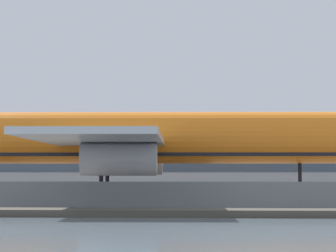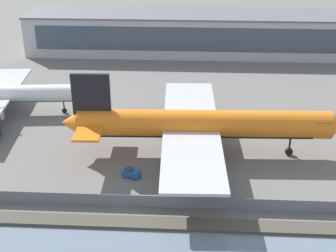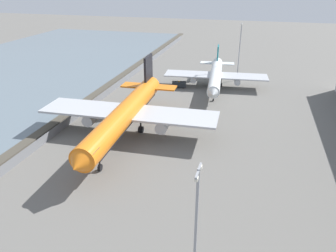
% 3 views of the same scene
% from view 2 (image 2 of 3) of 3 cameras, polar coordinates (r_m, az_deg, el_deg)
% --- Properties ---
extents(ground_plane, '(500.00, 500.00, 0.00)m').
position_cam_2_polar(ground_plane, '(91.24, 1.26, -4.13)').
color(ground_plane, '#66635E').
extents(shoreline_seawall, '(320.00, 3.00, 0.50)m').
position_cam_2_polar(shoreline_seawall, '(74.03, 0.68, -11.87)').
color(shoreline_seawall, '#474238').
rests_on(shoreline_seawall, ground).
extents(perimeter_fence, '(280.00, 0.10, 2.32)m').
position_cam_2_polar(perimeter_fence, '(77.12, 0.84, -9.30)').
color(perimeter_fence, slate).
rests_on(perimeter_fence, ground).
extents(cargo_jet_orange, '(55.30, 47.05, 16.78)m').
position_cam_2_polar(cargo_jet_orange, '(90.48, 3.88, 0.13)').
color(cargo_jet_orange, orange).
rests_on(cargo_jet_orange, ground).
extents(passenger_jet_white_teal, '(44.73, 38.71, 12.67)m').
position_cam_2_polar(passenger_jet_white_teal, '(115.62, -19.83, 3.60)').
color(passenger_jet_white_teal, white).
rests_on(passenger_jet_white_teal, ground).
extents(baggage_tug, '(3.52, 2.41, 1.80)m').
position_cam_2_polar(baggage_tug, '(85.67, -4.49, -5.74)').
color(baggage_tug, '#19519E').
rests_on(baggage_tug, ground).
extents(terminal_building, '(105.40, 20.40, 12.92)m').
position_cam_2_polar(terminal_building, '(156.65, 2.63, 11.31)').
color(terminal_building, '#B2B2B7').
rests_on(terminal_building, ground).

